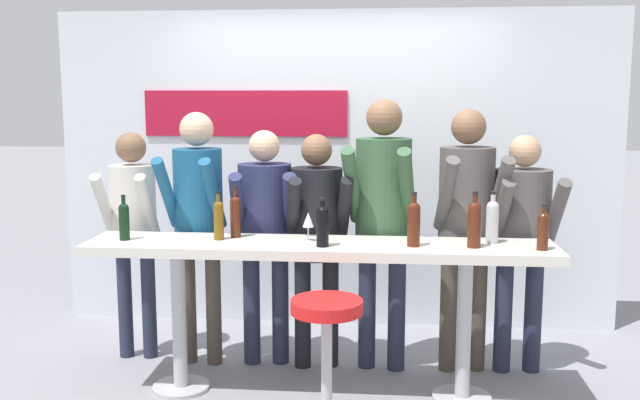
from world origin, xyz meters
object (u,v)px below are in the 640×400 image
object	(u,v)px
bar_stool	(327,346)
person_center_left	(265,222)
tasting_table	(319,267)
wine_bottle_4	(235,214)
person_right	(466,211)
wine_bottle_7	(474,222)
wine_bottle_2	(414,222)
wine_bottle_5	(323,224)
wine_bottle_0	(219,218)
person_far_left	(133,219)
person_center	(317,225)
wine_bottle_6	(543,229)
person_left	(198,209)
wine_bottle_3	(492,220)
wine_glass_0	(308,221)
person_center_right	(383,204)
person_far_right	(522,228)
wine_bottle_1	(124,219)

from	to	relation	value
bar_stool	person_center_left	size ratio (longest dim) A/B	0.48
bar_stool	person_center_left	bearing A→B (deg)	116.06
tasting_table	wine_bottle_4	xyz separation A→B (m)	(-0.54, 0.12, 0.29)
person_right	wine_bottle_7	world-z (taller)	person_right
wine_bottle_2	wine_bottle_5	size ratio (longest dim) A/B	1.11
wine_bottle_0	person_far_left	bearing A→B (deg)	146.29
person_far_left	person_center_left	xyz separation A→B (m)	(0.93, -0.03, 0.00)
person_center	wine_bottle_6	distance (m)	1.46
person_left	wine_bottle_3	world-z (taller)	person_left
bar_stool	person_center	xyz separation A→B (m)	(-0.15, 1.00, 0.47)
person_center	wine_glass_0	world-z (taller)	person_center
wine_bottle_6	wine_bottle_3	bearing A→B (deg)	146.48
person_center_left	wine_bottle_4	xyz separation A→B (m)	(-0.12, -0.36, 0.11)
wine_glass_0	person_far_left	bearing A→B (deg)	159.91
wine_glass_0	person_right	bearing A→B (deg)	23.28
wine_bottle_6	wine_bottle_0	bearing A→B (deg)	176.41
person_center	wine_bottle_3	size ratio (longest dim) A/B	5.08
wine_bottle_3	wine_glass_0	world-z (taller)	wine_bottle_3
person_center_right	wine_bottle_6	xyz separation A→B (m)	(0.92, -0.54, -0.05)
person_left	person_far_right	xyz separation A→B (m)	(2.15, 0.05, -0.11)
bar_stool	wine_bottle_0	distance (m)	1.09
tasting_table	person_far_left	distance (m)	1.44
bar_stool	wine_glass_0	size ratio (longest dim) A/B	4.34
wine_bottle_3	wine_bottle_6	size ratio (longest dim) A/B	1.17
tasting_table	person_center	xyz separation A→B (m)	(-0.06, 0.45, 0.17)
wine_bottle_0	wine_glass_0	xyz separation A→B (m)	(0.55, 0.01, -0.01)
tasting_table	wine_bottle_5	xyz separation A→B (m)	(0.03, -0.10, 0.28)
person_center	wine_bottle_7	distance (m)	1.10
bar_stool	person_right	xyz separation A→B (m)	(0.84, 1.02, 0.58)
wine_bottle_0	wine_bottle_3	bearing A→B (deg)	1.80
person_far_left	wine_bottle_6	size ratio (longest dim) A/B	5.96
person_right	wine_bottle_1	world-z (taller)	person_right
wine_bottle_3	wine_bottle_6	distance (m)	0.31
person_center_left	wine_bottle_2	xyz separation A→B (m)	(0.97, -0.53, 0.11)
person_center	wine_bottle_3	bearing A→B (deg)	-29.69
bar_stool	person_center	size ratio (longest dim) A/B	0.48
bar_stool	wine_bottle_2	xyz separation A→B (m)	(0.47, 0.50, 0.60)
person_right	wine_bottle_5	xyz separation A→B (m)	(-0.90, -0.58, 0.00)
person_right	wine_glass_0	bearing A→B (deg)	-164.55
wine_bottle_6	person_center_right	bearing A→B (deg)	149.55
person_left	wine_bottle_3	xyz separation A→B (m)	(1.90, -0.35, 0.02)
person_right	wine_bottle_4	world-z (taller)	person_right
person_center_left	person_far_right	world-z (taller)	person_center_left
wine_bottle_2	wine_bottle_5	distance (m)	0.54
wine_bottle_1	wine_bottle_6	bearing A→B (deg)	-1.37
person_center_right	wine_bottle_0	bearing A→B (deg)	-148.77
wine_bottle_0	wine_bottle_2	world-z (taller)	wine_bottle_2
person_center_left	wine_glass_0	size ratio (longest dim) A/B	9.11
person_center_left	wine_glass_0	xyz separation A→B (m)	(0.34, -0.43, 0.09)
person_far_right	wine_bottle_0	bearing A→B (deg)	-171.59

